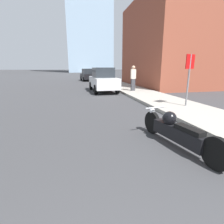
{
  "coord_description": "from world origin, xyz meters",
  "views": [
    {
      "loc": [
        0.13,
        0.69,
        1.8
      ],
      "look_at": [
        1.21,
        5.53,
        0.54
      ],
      "focal_mm": 28.0,
      "sensor_mm": 36.0,
      "label": 1
    }
  ],
  "objects_px": {
    "motorcycle": "(176,131)",
    "parked_car_white": "(103,80)",
    "stop_sign": "(189,71)",
    "pedestrian": "(133,78)",
    "parked_car_black": "(88,75)"
  },
  "relations": [
    {
      "from": "motorcycle",
      "to": "parked_car_white",
      "type": "relative_size",
      "value": 0.58
    },
    {
      "from": "motorcycle",
      "to": "stop_sign",
      "type": "relative_size",
      "value": 1.17
    },
    {
      "from": "parked_car_white",
      "to": "stop_sign",
      "type": "height_order",
      "value": "stop_sign"
    },
    {
      "from": "parked_car_white",
      "to": "pedestrian",
      "type": "xyz_separation_m",
      "value": [
        2.07,
        -1.11,
        0.2
      ]
    },
    {
      "from": "parked_car_black",
      "to": "parked_car_white",
      "type": "bearing_deg",
      "value": -95.08
    },
    {
      "from": "parked_car_white",
      "to": "parked_car_black",
      "type": "height_order",
      "value": "parked_car_white"
    },
    {
      "from": "stop_sign",
      "to": "pedestrian",
      "type": "height_order",
      "value": "stop_sign"
    },
    {
      "from": "motorcycle",
      "to": "pedestrian",
      "type": "distance_m",
      "value": 9.29
    },
    {
      "from": "parked_car_white",
      "to": "parked_car_black",
      "type": "relative_size",
      "value": 1.04
    },
    {
      "from": "stop_sign",
      "to": "pedestrian",
      "type": "bearing_deg",
      "value": 95.66
    },
    {
      "from": "stop_sign",
      "to": "parked_car_white",
      "type": "bearing_deg",
      "value": 111.29
    },
    {
      "from": "parked_car_black",
      "to": "stop_sign",
      "type": "relative_size",
      "value": 1.94
    },
    {
      "from": "pedestrian",
      "to": "stop_sign",
      "type": "bearing_deg",
      "value": -84.34
    },
    {
      "from": "parked_car_white",
      "to": "parked_car_black",
      "type": "bearing_deg",
      "value": 89.05
    },
    {
      "from": "motorcycle",
      "to": "pedestrian",
      "type": "height_order",
      "value": "pedestrian"
    }
  ]
}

